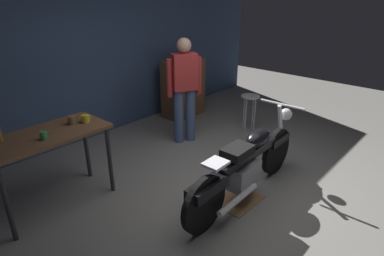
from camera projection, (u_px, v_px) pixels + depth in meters
name	position (u px, v px, depth m)	size (l,w,h in m)	color
ground_plane	(234.00, 189.00, 4.16)	(12.00, 12.00, 0.00)	gray
back_wall	(95.00, 42.00, 5.27)	(8.00, 0.12, 3.10)	#384C70
workbench	(47.00, 143.00, 3.59)	(1.30, 0.64, 0.90)	brown
motorcycle	(247.00, 164.00, 3.84)	(2.19, 0.60, 1.00)	black
person_standing	(184.00, 87.00, 5.13)	(0.52, 0.37, 1.67)	#475D8B
shop_stool	(250.00, 104.00, 5.69)	(0.32, 0.32, 0.64)	#B2B2B7
wooden_dresser	(183.00, 88.00, 6.38)	(0.80, 0.47, 1.10)	brown
drip_tray	(238.00, 200.00, 3.94)	(0.56, 0.40, 0.01)	olive
mug_brown_stoneware	(72.00, 120.00, 3.77)	(0.12, 0.09, 0.10)	brown
mug_yellow_tall	(85.00, 119.00, 3.82)	(0.12, 0.09, 0.09)	yellow
mug_green_speckled	(44.00, 135.00, 3.39)	(0.10, 0.07, 0.09)	#3D7F4C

